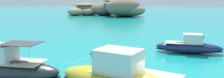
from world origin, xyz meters
TOP-DOWN VIEW (x-y plane):
  - islet_large at (-2.09, 78.44)m, footprint 27.98×25.00m
  - islet_small at (-17.06, 83.25)m, footprint 16.57×18.15m
  - motorboat_navy at (6.64, 12.55)m, footprint 8.50×4.20m
  - motorboat_charcoal at (-11.64, 2.38)m, footprint 10.34×4.52m
  - dinghy_tender at (-3.06, 7.36)m, footprint 2.57×2.66m

SIDE VIEW (x-z plane):
  - dinghy_tender at x=-3.06m, z-range -0.07..0.51m
  - motorboat_navy at x=6.64m, z-range -0.40..2.01m
  - motorboat_charcoal at x=-11.64m, z-range -0.57..2.56m
  - islet_small at x=-17.06m, z-range -0.47..4.84m
  - islet_large at x=-2.09m, z-range -0.54..6.77m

